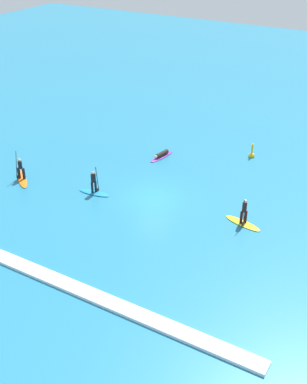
{
  "coord_description": "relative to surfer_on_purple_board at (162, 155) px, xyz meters",
  "views": [
    {
      "loc": [
        15.25,
        -26.25,
        18.07
      ],
      "look_at": [
        0.0,
        0.0,
        0.5
      ],
      "focal_mm": 46.41,
      "sensor_mm": 36.0,
      "label": 1
    }
  ],
  "objects": [
    {
      "name": "surfer_on_orange_board",
      "position": [
        -7.27,
        -8.74,
        0.24
      ],
      "size": [
        2.69,
        2.38,
        2.36
      ],
      "rotation": [
        0.0,
        0.0,
        2.45
      ],
      "color": "orange",
      "rests_on": "ground_plane"
    },
    {
      "name": "ground_plane",
      "position": [
        2.77,
        -6.11,
        -0.17
      ],
      "size": [
        120.0,
        120.0,
        0.0
      ],
      "primitive_type": "plane",
      "color": "teal",
      "rests_on": "ground"
    },
    {
      "name": "marker_buoy",
      "position": [
        6.44,
        3.75,
        0.03
      ],
      "size": [
        0.5,
        0.5,
        1.3
      ],
      "color": "yellow",
      "rests_on": "ground_plane"
    },
    {
      "name": "surfer_on_yellow_board",
      "position": [
        9.49,
        -6.02,
        0.29
      ],
      "size": [
        2.75,
        1.32,
        2.05
      ],
      "rotation": [
        0.0,
        0.0,
        6.04
      ],
      "color": "yellow",
      "rests_on": "ground_plane"
    },
    {
      "name": "wave_crest",
      "position": [
        2.77,
        -16.63,
        -0.08
      ],
      "size": [
        24.08,
        0.9,
        0.18
      ],
      "primitive_type": "cube",
      "color": "white",
      "rests_on": "ground_plane"
    },
    {
      "name": "surfer_on_blue_board",
      "position": [
        -1.28,
        -7.67,
        0.33
      ],
      "size": [
        2.46,
        0.94,
        2.09
      ],
      "rotation": [
        0.0,
        0.0,
        0.11
      ],
      "color": "#1E8CD1",
      "rests_on": "ground_plane"
    },
    {
      "name": "surfer_on_purple_board",
      "position": [
        0.0,
        0.0,
        0.0
      ],
      "size": [
        1.03,
        2.81,
        0.46
      ],
      "rotation": [
        0.0,
        0.0,
        4.54
      ],
      "color": "purple",
      "rests_on": "ground_plane"
    }
  ]
}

